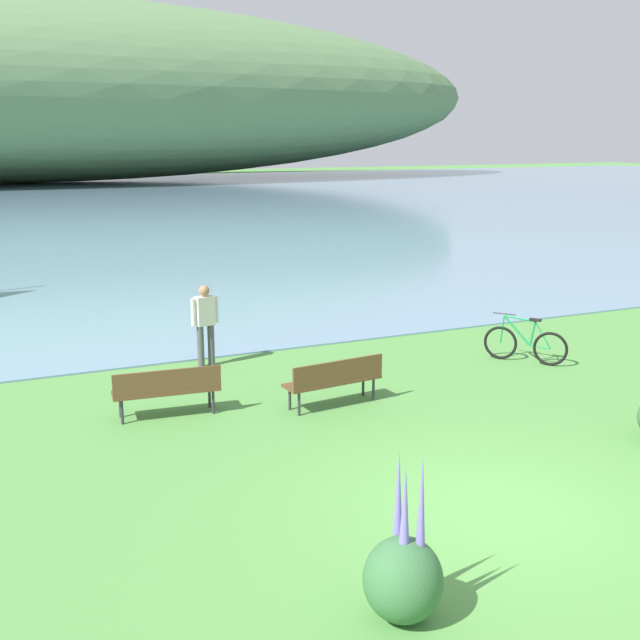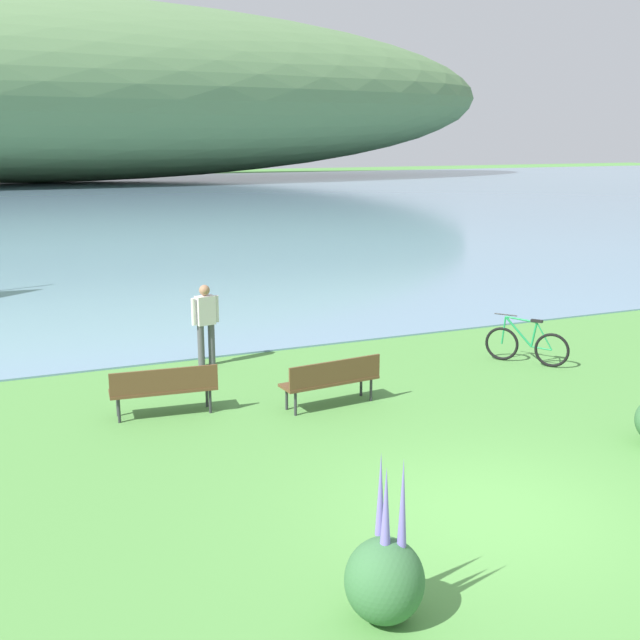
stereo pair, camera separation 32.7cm
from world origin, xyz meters
name	(u,v)px [view 2 (the right image)]	position (x,y,z in m)	size (l,w,h in m)	color
ground_plane	(490,511)	(0.00, 0.00, 0.00)	(200.00, 200.00, 0.00)	#518E42
bay_water	(78,205)	(0.00, 48.19, 0.02)	(180.00, 80.00, 0.04)	#6B8EA8
distant_hillside	(35,90)	(-0.47, 76.94, 9.05)	(101.12, 28.00, 18.02)	#567A4C
park_bench_near_camera	(332,378)	(-0.28, 4.39, 0.52)	(1.84, 0.67, 0.88)	brown
park_bench_further_along	(164,387)	(-3.10, 5.07, 0.52)	(1.84, 0.64, 0.88)	brown
bicycle_leaning_near_bench	(526,345)	(4.55, 5.24, 0.40)	(1.14, 1.43, 1.01)	black
person_at_shoreline	(205,320)	(-1.66, 7.71, 0.98)	(0.60, 0.29, 1.71)	#4C4C51
echium_bush_beside_closest	(385,577)	(-2.30, -1.49, 0.47)	(0.79, 0.79, 1.73)	#386B3D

